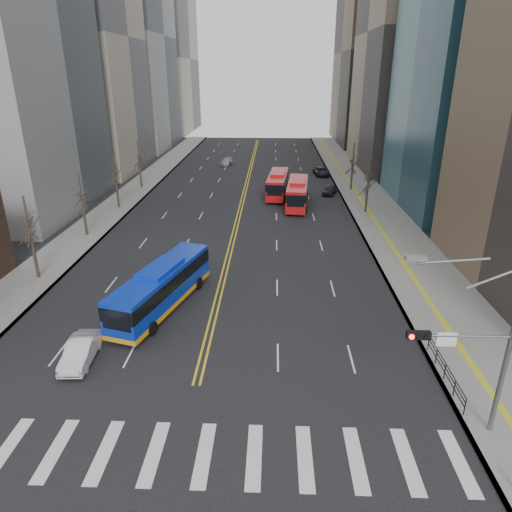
# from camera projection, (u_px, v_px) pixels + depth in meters

# --- Properties ---
(ground) EXTENTS (220.00, 220.00, 0.00)m
(ground) POSITION_uv_depth(u_px,v_px,m) (179.00, 454.00, 21.46)
(ground) COLOR black
(sidewalk_right) EXTENTS (7.00, 130.00, 0.15)m
(sidewalk_right) POSITION_uv_depth(u_px,v_px,m) (370.00, 202.00, 62.47)
(sidewalk_right) COLOR gray
(sidewalk_right) RESTS_ON ground
(sidewalk_left) EXTENTS (5.00, 130.00, 0.15)m
(sidewalk_left) POSITION_uv_depth(u_px,v_px,m) (125.00, 200.00, 63.68)
(sidewalk_left) COLOR gray
(sidewalk_left) RESTS_ON ground
(crosswalk) EXTENTS (26.70, 4.00, 0.01)m
(crosswalk) POSITION_uv_depth(u_px,v_px,m) (179.00, 453.00, 21.46)
(crosswalk) COLOR silver
(crosswalk) RESTS_ON ground
(centerline) EXTENTS (0.55, 100.00, 0.01)m
(centerline) POSITION_uv_depth(u_px,v_px,m) (246.00, 185.00, 72.38)
(centerline) COLOR gold
(centerline) RESTS_ON ground
(office_towers) EXTENTS (83.00, 134.00, 58.00)m
(office_towers) POSITION_uv_depth(u_px,v_px,m) (251.00, 25.00, 75.88)
(office_towers) COLOR gray
(office_towers) RESTS_ON ground
(signal_mast) EXTENTS (5.37, 0.37, 9.39)m
(signal_mast) POSITION_uv_depth(u_px,v_px,m) (477.00, 348.00, 20.99)
(signal_mast) COLOR slate
(signal_mast) RESTS_ON ground
(pedestrian_railing) EXTENTS (0.06, 6.06, 1.02)m
(pedestrian_railing) POSITION_uv_depth(u_px,v_px,m) (445.00, 369.00, 26.20)
(pedestrian_railing) COLOR black
(pedestrian_railing) RESTS_ON sidewalk_right
(street_trees) EXTENTS (35.20, 47.20, 7.60)m
(street_trees) POSITION_uv_depth(u_px,v_px,m) (173.00, 183.00, 51.87)
(street_trees) COLOR #2B231A
(street_trees) RESTS_ON ground
(blue_bus) EXTENTS (5.62, 11.95, 3.42)m
(blue_bus) POSITION_uv_depth(u_px,v_px,m) (162.00, 286.00, 34.09)
(blue_bus) COLOR #0C2CB4
(blue_bus) RESTS_ON ground
(red_bus_near) EXTENTS (3.49, 11.09, 3.47)m
(red_bus_near) POSITION_uv_depth(u_px,v_px,m) (297.00, 192.00, 60.32)
(red_bus_near) COLOR #B71314
(red_bus_near) RESTS_ON ground
(red_bus_far) EXTENTS (3.39, 10.88, 3.41)m
(red_bus_far) POSITION_uv_depth(u_px,v_px,m) (278.00, 183.00, 65.26)
(red_bus_far) COLOR #B71314
(red_bus_far) RESTS_ON ground
(car_white) EXTENTS (1.76, 4.41, 1.43)m
(car_white) POSITION_uv_depth(u_px,v_px,m) (81.00, 351.00, 28.07)
(car_white) COLOR silver
(car_white) RESTS_ON ground
(car_dark_mid) EXTENTS (2.80, 4.24, 1.34)m
(car_dark_mid) POSITION_uv_depth(u_px,v_px,m) (330.00, 190.00, 66.38)
(car_dark_mid) COLOR black
(car_dark_mid) RESTS_ON ground
(car_silver) EXTENTS (2.54, 4.61, 1.26)m
(car_silver) POSITION_uv_depth(u_px,v_px,m) (226.00, 162.00, 87.11)
(car_silver) COLOR #96979B
(car_silver) RESTS_ON ground
(car_dark_far) EXTENTS (2.70, 5.08, 1.36)m
(car_dark_far) POSITION_uv_depth(u_px,v_px,m) (321.00, 171.00, 78.55)
(car_dark_far) COLOR black
(car_dark_far) RESTS_ON ground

